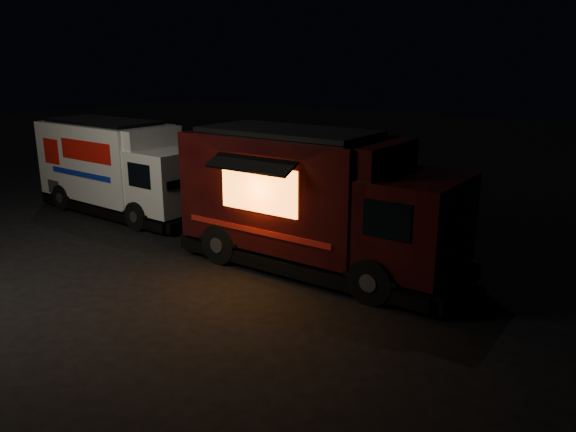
% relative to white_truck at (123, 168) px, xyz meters
% --- Properties ---
extents(ground, '(80.00, 80.00, 0.00)m').
position_rel_white_truck_xyz_m(ground, '(4.38, -2.53, -1.43)').
color(ground, black).
rests_on(ground, ground).
extents(white_truck, '(6.35, 2.26, 2.86)m').
position_rel_white_truck_xyz_m(white_truck, '(0.00, 0.00, 0.00)').
color(white_truck, silver).
rests_on(white_truck, ground).
extents(red_truck, '(6.81, 2.58, 3.15)m').
position_rel_white_truck_xyz_m(red_truck, '(7.53, -0.43, 0.14)').
color(red_truck, '#330D09').
rests_on(red_truck, ground).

